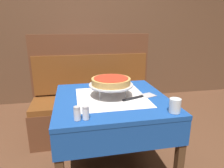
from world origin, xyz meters
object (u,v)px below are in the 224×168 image
(dining_table_front, at_px, (111,111))
(salt_shaker, at_px, (77,113))
(booth_bench, at_px, (94,107))
(pepper_shaker, at_px, (86,113))
(pizza_server, at_px, (140,97))
(deep_dish_pizza, at_px, (111,81))
(dining_table_rear, at_px, (86,70))
(pizza_pan_stand, at_px, (111,85))
(water_glass_near, at_px, (175,106))
(condiment_caddy, at_px, (91,60))

(dining_table_front, xyz_separation_m, salt_shaker, (-0.27, -0.34, 0.16))
(booth_bench, bearing_deg, pepper_shaker, -98.29)
(booth_bench, height_order, pizza_server, booth_bench)
(deep_dish_pizza, relative_size, pepper_shaker, 3.67)
(deep_dish_pizza, height_order, pizza_server, deep_dish_pizza)
(dining_table_front, height_order, dining_table_rear, same)
(dining_table_rear, bearing_deg, dining_table_front, -86.93)
(pepper_shaker, bearing_deg, pizza_pan_stand, 57.98)
(dining_table_front, relative_size, pizza_server, 2.91)
(deep_dish_pizza, bearing_deg, pepper_shaker, -122.02)
(water_glass_near, bearing_deg, deep_dish_pizza, 132.49)
(pizza_pan_stand, distance_m, condiment_caddy, 1.46)
(water_glass_near, bearing_deg, dining_table_front, 133.73)
(dining_table_front, height_order, salt_shaker, salt_shaker)
(pizza_server, xyz_separation_m, condiment_caddy, (-0.22, 1.52, 0.04))
(deep_dish_pizza, bearing_deg, condiment_caddy, 90.43)
(dining_table_front, relative_size, booth_bench, 0.60)
(dining_table_front, relative_size, pepper_shaker, 10.45)
(dining_table_front, height_order, deep_dish_pizza, deep_dish_pizza)
(deep_dish_pizza, xyz_separation_m, water_glass_near, (0.33, -0.37, -0.08))
(deep_dish_pizza, height_order, water_glass_near, deep_dish_pizza)
(deep_dish_pizza, xyz_separation_m, pizza_server, (0.21, -0.06, -0.12))
(dining_table_rear, relative_size, salt_shaker, 8.84)
(dining_table_rear, relative_size, deep_dish_pizza, 2.47)
(dining_table_rear, relative_size, pepper_shaker, 9.05)
(booth_bench, relative_size, water_glass_near, 15.47)
(deep_dish_pizza, bearing_deg, salt_shaker, -127.43)
(dining_table_rear, relative_size, condiment_caddy, 4.05)
(dining_table_rear, distance_m, water_glass_near, 1.92)
(deep_dish_pizza, relative_size, salt_shaker, 3.58)
(pizza_server, distance_m, condiment_caddy, 1.54)
(pizza_server, xyz_separation_m, salt_shaker, (-0.48, -0.29, 0.04))
(pepper_shaker, relative_size, condiment_caddy, 0.45)
(booth_bench, distance_m, water_glass_near, 1.27)
(booth_bench, bearing_deg, condiment_caddy, 86.07)
(water_glass_near, bearing_deg, condiment_caddy, 100.74)
(pepper_shaker, bearing_deg, salt_shaker, -180.00)
(pizza_server, bearing_deg, dining_table_rear, 100.69)
(pizza_pan_stand, height_order, water_glass_near, pizza_pan_stand)
(booth_bench, bearing_deg, dining_table_rear, 91.81)
(dining_table_rear, bearing_deg, water_glass_near, -77.37)
(dining_table_front, distance_m, water_glass_near, 0.51)
(salt_shaker, relative_size, pepper_shaker, 1.02)
(pizza_pan_stand, distance_m, deep_dish_pizza, 0.03)
(pizza_pan_stand, distance_m, pizza_server, 0.24)
(water_glass_near, bearing_deg, salt_shaker, 178.74)
(booth_bench, height_order, water_glass_near, booth_bench)
(pizza_pan_stand, bearing_deg, condiment_caddy, 90.43)
(deep_dish_pizza, distance_m, pepper_shaker, 0.42)
(dining_table_rear, distance_m, pizza_pan_stand, 1.51)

